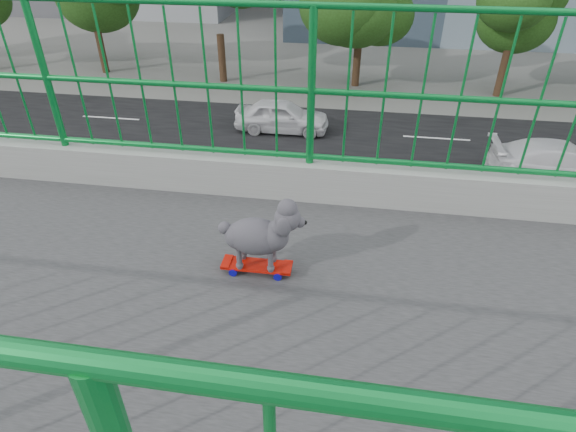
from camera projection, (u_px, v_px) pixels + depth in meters
The scene contains 8 objects.
road at pixel (235, 190), 17.65m from camera, with size 18.00×90.00×0.02m, color black.
skateboard at pixel (257, 266), 2.92m from camera, with size 0.14×0.44×0.06m.
poodle at pixel (260, 234), 2.78m from camera, with size 0.22×0.53×0.44m.
car_0 at pixel (384, 333), 10.81m from camera, with size 1.61×4.01×1.37m, color #A3A3A8.
car_1 at pixel (422, 254), 13.31m from camera, with size 1.45×4.14×1.37m, color black.
car_2 at pixel (228, 180), 16.75m from camera, with size 2.51×5.45×1.51m, color black.
car_3 at pixel (561, 163), 17.80m from camera, with size 2.16×5.31×1.54m, color silver.
car_4 at pixel (282, 116), 21.91m from camera, with size 1.76×4.37×1.49m, color silver.
Camera 1 is at (1.77, 4.33, 8.92)m, focal length 29.19 mm.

